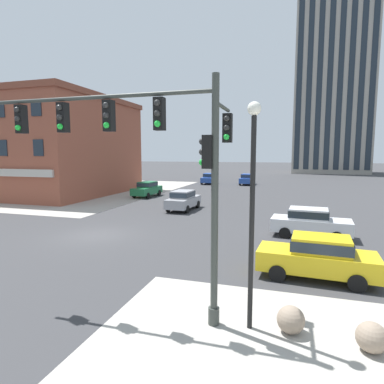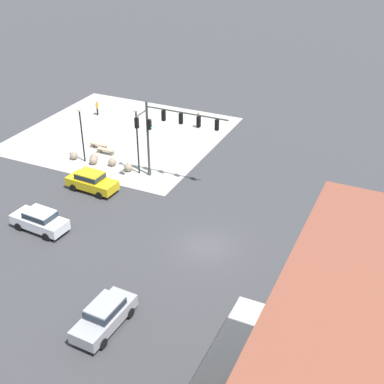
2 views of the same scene
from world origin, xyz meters
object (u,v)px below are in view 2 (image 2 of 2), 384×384
at_px(bollard_sphere_curb_b, 112,162).
at_px(bench_mid_block, 99,145).
at_px(traffic_signal_main, 166,128).
at_px(bollard_sphere_curb_c, 93,161).
at_px(pedestrian_at_curb, 97,107).
at_px(car_cross_westbound, 91,181).
at_px(car_main_mid, 105,315).
at_px(car_cross_far, 40,220).
at_px(bollard_sphere_curb_e, 74,156).
at_px(street_lamp_mid_sidewalk, 81,128).
at_px(street_lamp_corner_near, 137,134).
at_px(bench_near_signal, 106,151).
at_px(pedestrian_near_bench, 198,119).
at_px(bollard_sphere_curb_a, 128,167).
at_px(bollard_sphere_curb_d, 94,158).

relative_size(bollard_sphere_curb_b, bench_mid_block, 0.41).
xyz_separation_m(traffic_signal_main, bollard_sphere_curb_c, (7.61, 0.19, -4.51)).
xyz_separation_m(pedestrian_at_curb, car_cross_westbound, (-9.33, 14.70, -0.05)).
distance_m(car_main_mid, car_cross_far, 11.81).
bearing_deg(bollard_sphere_curb_b, car_cross_westbound, 101.43).
height_order(bollard_sphere_curb_e, street_lamp_mid_sidewalk, street_lamp_mid_sidewalk).
distance_m(bollard_sphere_curb_c, street_lamp_corner_near, 5.88).
xyz_separation_m(bench_near_signal, car_cross_westbound, (-2.90, 6.51, 0.59)).
relative_size(bollard_sphere_curb_e, pedestrian_near_bench, 0.42).
bearing_deg(bench_mid_block, traffic_signal_main, 162.26).
relative_size(bollard_sphere_curb_c, pedestrian_at_curb, 0.44).
bearing_deg(bench_near_signal, car_cross_far, 102.26).
xyz_separation_m(car_cross_westbound, car_cross_far, (0.05, 6.62, 0.00)).
bearing_deg(street_lamp_mid_sidewalk, bench_near_signal, -112.22).
distance_m(bollard_sphere_curb_e, street_lamp_corner_near, 7.84).
relative_size(pedestrian_near_bench, car_cross_westbound, 0.39).
relative_size(bollard_sphere_curb_b, bollard_sphere_curb_e, 1.00).
distance_m(bollard_sphere_curb_c, car_cross_far, 11.11).
bearing_deg(pedestrian_near_bench, bollard_sphere_curb_c, 66.09).
bearing_deg(bench_near_signal, bollard_sphere_curb_b, 136.32).
xyz_separation_m(pedestrian_near_bench, street_lamp_mid_sidewalk, (6.40, 11.81, 2.32)).
bearing_deg(bollard_sphere_curb_c, bollard_sphere_curb_a, -177.38).
bearing_deg(bench_near_signal, pedestrian_at_curb, -51.88).
bearing_deg(bollard_sphere_curb_b, car_main_mid, 121.43).
relative_size(bollard_sphere_curb_c, bollard_sphere_curb_d, 1.00).
distance_m(street_lamp_mid_sidewalk, car_main_mid, 22.23).
relative_size(bench_mid_block, street_lamp_mid_sidewalk, 0.34).
xyz_separation_m(traffic_signal_main, pedestrian_near_bench, (2.30, -11.79, -3.87)).
height_order(bollard_sphere_curb_e, pedestrian_near_bench, pedestrian_near_bench).
xyz_separation_m(bollard_sphere_curb_e, car_main_mid, (-14.85, 17.29, 0.54)).
bearing_deg(car_cross_westbound, traffic_signal_main, -138.49).
relative_size(bollard_sphere_curb_e, car_main_mid, 0.17).
bearing_deg(bollard_sphere_curb_d, pedestrian_near_bench, -116.02).
bearing_deg(pedestrian_near_bench, street_lamp_corner_near, 87.35).
height_order(bollard_sphere_curb_a, car_cross_westbound, car_cross_westbound).
bearing_deg(bollard_sphere_curb_e, bollard_sphere_curb_d, -167.76).
xyz_separation_m(bench_near_signal, street_lamp_mid_sidewalk, (0.89, 2.18, 3.02)).
distance_m(pedestrian_near_bench, street_lamp_mid_sidewalk, 13.63).
xyz_separation_m(traffic_signal_main, bollard_sphere_curb_b, (5.84, -0.29, -4.51)).
relative_size(bollard_sphere_curb_c, pedestrian_near_bench, 0.42).
height_order(traffic_signal_main, pedestrian_at_curb, traffic_signal_main).
distance_m(bollard_sphere_curb_a, pedestrian_at_curb, 14.63).
bearing_deg(street_lamp_corner_near, bench_mid_block, -24.60).
bearing_deg(bollard_sphere_curb_a, bench_mid_block, -29.61).
distance_m(bollard_sphere_curb_b, bollard_sphere_curb_d, 2.05).
distance_m(bollard_sphere_curb_b, car_cross_far, 11.30).
height_order(street_lamp_corner_near, car_cross_far, street_lamp_corner_near).
height_order(bench_near_signal, car_cross_far, car_cross_far).
relative_size(bench_mid_block, car_cross_far, 0.40).
relative_size(traffic_signal_main, street_lamp_mid_sidewalk, 1.41).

